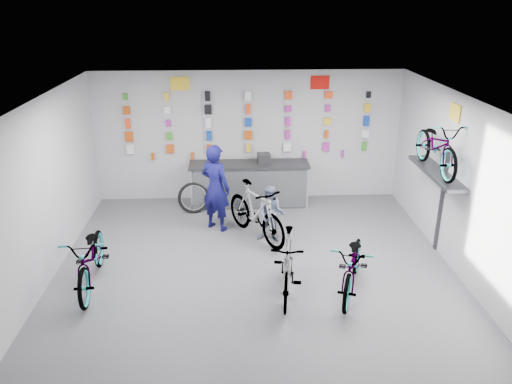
{
  "coord_description": "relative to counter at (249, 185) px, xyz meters",
  "views": [
    {
      "loc": [
        -0.36,
        -7.12,
        4.54
      ],
      "look_at": [
        0.05,
        1.4,
        1.15
      ],
      "focal_mm": 35.0,
      "sensor_mm": 36.0,
      "label": 1
    }
  ],
  "objects": [
    {
      "name": "ceiling",
      "position": [
        0.0,
        -3.54,
        2.51
      ],
      "size": [
        8.0,
        8.0,
        0.0
      ],
      "primitive_type": "plane",
      "rotation": [
        3.14,
        0.0,
        0.0
      ],
      "color": "white",
      "rests_on": "wall_back"
    },
    {
      "name": "wall_left",
      "position": [
        -3.5,
        -3.54,
        1.01
      ],
      "size": [
        0.0,
        8.0,
        8.0
      ],
      "primitive_type": "plane",
      "rotation": [
        1.57,
        0.0,
        1.57
      ],
      "color": "#BABABD",
      "rests_on": "floor"
    },
    {
      "name": "bike_left",
      "position": [
        -2.72,
        -3.32,
        0.03
      ],
      "size": [
        0.83,
        2.01,
        1.03
      ],
      "primitive_type": "imported",
      "rotation": [
        0.0,
        0.0,
        0.08
      ],
      "color": "gray",
      "rests_on": "floor"
    },
    {
      "name": "counter",
      "position": [
        0.0,
        0.0,
        0.0
      ],
      "size": [
        2.7,
        0.66,
        1.0
      ],
      "color": "black",
      "rests_on": "floor"
    },
    {
      "name": "bike_center",
      "position": [
        0.48,
        -3.73,
        0.04
      ],
      "size": [
        0.74,
        1.79,
        1.04
      ],
      "primitive_type": "imported",
      "rotation": [
        0.0,
        0.0,
        -0.15
      ],
      "color": "gray",
      "rests_on": "floor"
    },
    {
      "name": "customer",
      "position": [
        0.36,
        -1.85,
        0.09
      ],
      "size": [
        0.65,
        0.56,
        1.15
      ],
      "primitive_type": "imported",
      "rotation": [
        0.0,
        0.0,
        -0.24
      ],
      "color": "slate",
      "rests_on": "floor"
    },
    {
      "name": "sign_side",
      "position": [
        3.48,
        -2.34,
        2.16
      ],
      "size": [
        0.02,
        0.4,
        0.3
      ],
      "primitive_type": "cube",
      "color": "yellow",
      "rests_on": "wall_right"
    },
    {
      "name": "merch_wall",
      "position": [
        -0.04,
        0.39,
        1.28
      ],
      "size": [
        5.57,
        0.08,
        1.56
      ],
      "color": "white",
      "rests_on": "wall_back"
    },
    {
      "name": "sign_right",
      "position": [
        1.6,
        0.44,
        2.23
      ],
      "size": [
        0.42,
        0.02,
        0.3
      ],
      "primitive_type": "cube",
      "color": "red",
      "rests_on": "wall_back"
    },
    {
      "name": "clerk",
      "position": [
        -0.72,
        -1.24,
        0.42
      ],
      "size": [
        0.79,
        0.73,
        1.8
      ],
      "primitive_type": "imported",
      "rotation": [
        0.0,
        0.0,
        2.54
      ],
      "color": "#0E0E48",
      "rests_on": "floor"
    },
    {
      "name": "wall_back",
      "position": [
        0.0,
        0.46,
        1.01
      ],
      "size": [
        7.0,
        0.0,
        7.0
      ],
      "primitive_type": "plane",
      "rotation": [
        1.57,
        0.0,
        0.0
      ],
      "color": "#BABABD",
      "rests_on": "floor"
    },
    {
      "name": "bike_wall",
      "position": [
        3.25,
        -2.34,
        1.57
      ],
      "size": [
        0.63,
        1.8,
        0.95
      ],
      "primitive_type": "imported",
      "color": "gray",
      "rests_on": "wall_bracket"
    },
    {
      "name": "register",
      "position": [
        0.33,
        0.01,
        0.62
      ],
      "size": [
        0.3,
        0.32,
        0.22
      ],
      "primitive_type": "cube",
      "rotation": [
        0.0,
        0.0,
        0.08
      ],
      "color": "black",
      "rests_on": "counter"
    },
    {
      "name": "wall_right",
      "position": [
        3.5,
        -3.54,
        1.01
      ],
      "size": [
        0.0,
        8.0,
        8.0
      ],
      "primitive_type": "plane",
      "rotation": [
        1.57,
        0.0,
        -1.57
      ],
      "color": "#BABABD",
      "rests_on": "floor"
    },
    {
      "name": "sign_left",
      "position": [
        -1.5,
        0.44,
        2.23
      ],
      "size": [
        0.42,
        0.02,
        0.3
      ],
      "primitive_type": "cube",
      "color": "yellow",
      "rests_on": "wall_back"
    },
    {
      "name": "floor",
      "position": [
        0.0,
        -3.54,
        -0.49
      ],
      "size": [
        8.0,
        8.0,
        0.0
      ],
      "primitive_type": "plane",
      "color": "#4C4C50",
      "rests_on": "ground"
    },
    {
      "name": "spare_wheel",
      "position": [
        -1.25,
        -0.37,
        -0.15
      ],
      "size": [
        0.73,
        0.35,
        0.7
      ],
      "rotation": [
        0.0,
        0.0,
        0.16
      ],
      "color": "black",
      "rests_on": "floor"
    },
    {
      "name": "bike_service",
      "position": [
        0.07,
        -1.72,
        0.08
      ],
      "size": [
        1.45,
        1.9,
        1.14
      ],
      "primitive_type": "imported",
      "rotation": [
        0.0,
        0.0,
        0.55
      ],
      "color": "gray",
      "rests_on": "floor"
    },
    {
      "name": "bike_right",
      "position": [
        1.56,
        -3.71,
        -0.0
      ],
      "size": [
        1.23,
        1.94,
        0.96
      ],
      "primitive_type": "imported",
      "rotation": [
        0.0,
        0.0,
        -0.35
      ],
      "color": "gray",
      "rests_on": "floor"
    },
    {
      "name": "wall_bracket",
      "position": [
        3.33,
        -2.34,
        0.98
      ],
      "size": [
        0.39,
        1.9,
        2.0
      ],
      "color": "#333338",
      "rests_on": "wall_right"
    }
  ]
}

